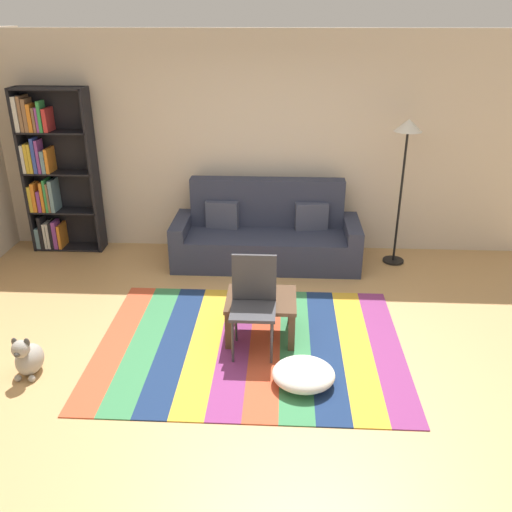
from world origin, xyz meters
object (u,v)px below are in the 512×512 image
(couch, at_px, (266,236))
(coffee_table, at_px, (261,305))
(standing_lamp, at_px, (406,145))
(pouf, at_px, (304,374))
(folding_chair, at_px, (254,296))
(tv_remote, at_px, (259,298))
(dog, at_px, (28,358))
(bookshelf, at_px, (51,173))

(couch, height_order, coffee_table, couch)
(standing_lamp, bearing_deg, pouf, -115.32)
(standing_lamp, bearing_deg, folding_chair, -129.42)
(tv_remote, bearing_deg, folding_chair, -110.93)
(coffee_table, height_order, dog, coffee_table)
(dog, relative_size, standing_lamp, 0.23)
(couch, distance_m, folding_chair, 1.95)
(tv_remote, relative_size, folding_chair, 0.17)
(coffee_table, distance_m, pouf, 0.86)
(tv_remote, bearing_deg, bookshelf, 135.16)
(couch, xyz_separation_m, coffee_table, (0.01, -1.73, -0.00))
(coffee_table, xyz_separation_m, standing_lamp, (1.58, 1.80, 1.14))
(couch, bearing_deg, standing_lamp, 2.23)
(tv_remote, bearing_deg, dog, -168.52)
(couch, distance_m, coffee_table, 1.73)
(coffee_table, distance_m, tv_remote, 0.09)
(dog, xyz_separation_m, folding_chair, (1.90, 0.50, 0.37))
(bookshelf, relative_size, tv_remote, 13.73)
(couch, xyz_separation_m, bookshelf, (-2.72, 0.28, 0.68))
(pouf, xyz_separation_m, tv_remote, (-0.40, 0.72, 0.32))
(pouf, distance_m, tv_remote, 0.88)
(coffee_table, bearing_deg, pouf, -62.28)
(bookshelf, distance_m, pouf, 4.26)
(tv_remote, bearing_deg, coffee_table, 40.41)
(tv_remote, xyz_separation_m, folding_chair, (-0.04, -0.18, 0.11))
(tv_remote, bearing_deg, couch, 81.88)
(coffee_table, distance_m, standing_lamp, 2.65)
(dog, height_order, standing_lamp, standing_lamp)
(bookshelf, height_order, coffee_table, bookshelf)
(coffee_table, height_order, folding_chair, folding_chair)
(couch, distance_m, tv_remote, 1.76)
(standing_lamp, xyz_separation_m, folding_chair, (-1.64, -2.00, -0.94))
(coffee_table, distance_m, folding_chair, 0.29)
(coffee_table, xyz_separation_m, pouf, (0.39, -0.74, -0.23))
(bookshelf, xyz_separation_m, standing_lamp, (4.32, -0.22, 0.46))
(tv_remote, bearing_deg, standing_lamp, 40.64)
(standing_lamp, bearing_deg, coffee_table, -131.40)
(dog, distance_m, tv_remote, 2.08)
(pouf, height_order, tv_remote, tv_remote)
(dog, xyz_separation_m, tv_remote, (1.94, 0.69, 0.26))
(coffee_table, height_order, pouf, coffee_table)
(bookshelf, relative_size, coffee_table, 3.13)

